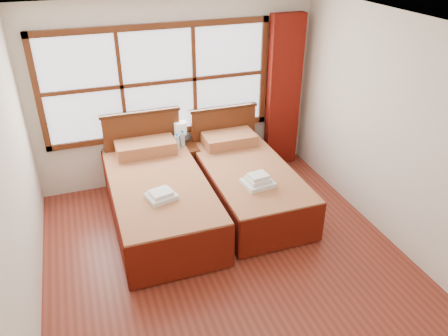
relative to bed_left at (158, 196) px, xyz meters
name	(u,v)px	position (x,y,z in m)	size (l,w,h in m)	color
floor	(231,268)	(0.55, -1.20, -0.35)	(4.50, 4.50, 0.00)	maroon
ceiling	(234,30)	(0.55, -1.20, 2.25)	(4.50, 4.50, 0.00)	white
wall_back	(177,94)	(0.55, 1.05, 0.95)	(4.00, 4.00, 0.00)	silver
wall_left	(10,204)	(-1.45, -1.20, 0.95)	(4.50, 4.50, 0.00)	silver
wall_right	(401,138)	(2.55, -1.20, 0.95)	(4.50, 4.50, 0.00)	silver
window	(159,82)	(0.30, 1.02, 1.15)	(3.16, 0.06, 1.56)	white
curtain	(283,93)	(2.15, 0.91, 0.82)	(0.50, 0.16, 2.30)	maroon
bed_left	(158,196)	(0.00, 0.00, 0.00)	(1.17, 2.28, 1.15)	#391B0B
bed_right	(246,182)	(1.21, 0.00, -0.03)	(1.09, 2.11, 1.06)	#391B0B
nightstand	(183,165)	(0.53, 0.80, -0.06)	(0.44, 0.43, 0.58)	#532612
towels_left	(161,195)	(-0.04, -0.47, 0.30)	(0.37, 0.35, 0.09)	white
towels_right	(258,181)	(1.15, -0.50, 0.28)	(0.39, 0.35, 0.15)	white
lamp	(180,129)	(0.54, 0.90, 0.48)	(0.18, 0.18, 0.35)	#C98C40
bottle_near	(177,143)	(0.44, 0.72, 0.35)	(0.07, 0.07, 0.26)	silver
bottle_far	(183,140)	(0.54, 0.79, 0.35)	(0.07, 0.07, 0.26)	silver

